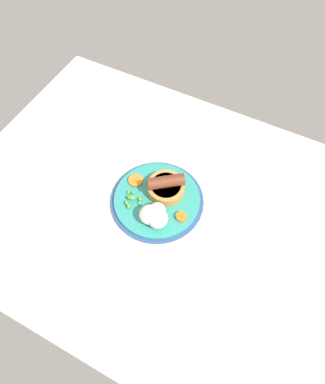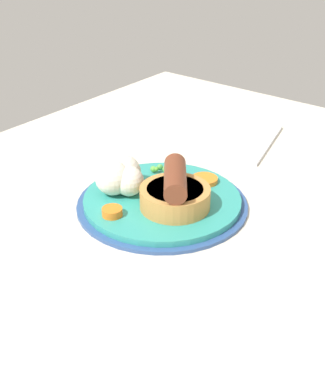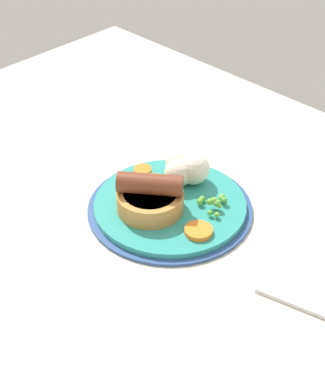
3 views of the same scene
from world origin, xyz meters
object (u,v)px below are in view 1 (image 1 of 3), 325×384
(pea_pile, at_px, (132,199))
(fork, at_px, (73,157))
(sausage_pudding, at_px, (166,186))
(dinner_plate, at_px, (157,200))
(carrot_slice_0, at_px, (136,180))
(carrot_slice_2, at_px, (181,217))
(cauliflower_floret, at_px, (154,215))

(pea_pile, xyz_separation_m, fork, (-0.23, 0.05, -0.02))
(sausage_pudding, relative_size, pea_pile, 1.96)
(dinner_plate, relative_size, carrot_slice_0, 6.19)
(carrot_slice_2, distance_m, fork, 0.36)
(sausage_pudding, relative_size, carrot_slice_0, 2.45)
(sausage_pudding, bearing_deg, pea_pile, -171.09)
(dinner_plate, bearing_deg, pea_pile, -145.70)
(pea_pile, distance_m, carrot_slice_2, 0.13)
(sausage_pudding, bearing_deg, fork, 145.61)
(fork, bearing_deg, dinner_plate, -17.18)
(sausage_pudding, height_order, cauliflower_floret, sausage_pudding)
(dinner_plate, height_order, carrot_slice_0, carrot_slice_0)
(dinner_plate, xyz_separation_m, fork, (-0.28, 0.02, -0.00))
(cauliflower_floret, xyz_separation_m, carrot_slice_2, (0.06, 0.04, -0.02))
(cauliflower_floret, distance_m, carrot_slice_0, 0.13)
(fork, bearing_deg, pea_pile, -26.98)
(fork, bearing_deg, carrot_slice_2, -19.97)
(sausage_pudding, xyz_separation_m, pea_pile, (-0.06, -0.07, -0.01))
(dinner_plate, xyz_separation_m, carrot_slice_0, (-0.08, 0.02, 0.01))
(dinner_plate, distance_m, carrot_slice_2, 0.08)
(pea_pile, bearing_deg, carrot_slice_0, 110.65)
(sausage_pudding, distance_m, pea_pile, 0.09)
(dinner_plate, bearing_deg, sausage_pudding, 70.91)
(pea_pile, bearing_deg, fork, 167.06)
(pea_pile, xyz_separation_m, carrot_slice_2, (0.13, 0.01, -0.00))
(carrot_slice_0, bearing_deg, carrot_slice_2, -15.50)
(dinner_plate, distance_m, sausage_pudding, 0.04)
(pea_pile, xyz_separation_m, cauliflower_floret, (0.08, -0.02, 0.01))
(cauliflower_floret, relative_size, carrot_slice_0, 1.86)
(carrot_slice_2, relative_size, fork, 0.15)
(dinner_plate, distance_m, cauliflower_floret, 0.07)
(cauliflower_floret, xyz_separation_m, fork, (-0.30, 0.07, -0.04))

